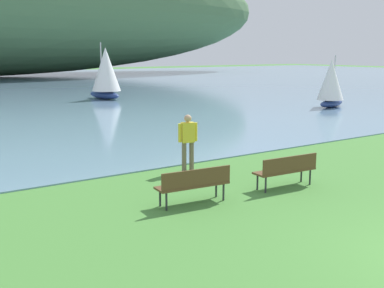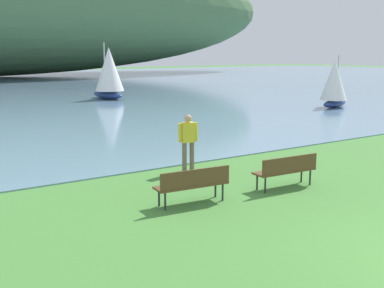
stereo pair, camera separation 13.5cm
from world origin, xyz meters
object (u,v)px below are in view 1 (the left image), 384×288
park_bench_near_camera (287,169)px  person_at_shoreline (188,139)px  sailboat_mid_bay (331,83)px  sailboat_nearest_to_shore (106,73)px  park_bench_further_along (194,183)px

park_bench_near_camera → person_at_shoreline: 3.23m
sailboat_mid_bay → park_bench_near_camera: bearing=-143.4°
park_bench_near_camera → sailboat_mid_bay: sailboat_mid_bay is taller
sailboat_nearest_to_shore → sailboat_mid_bay: sailboat_nearest_to_shore is taller
person_at_shoreline → sailboat_nearest_to_shore: size_ratio=0.41×
sailboat_mid_bay → person_at_shoreline: bearing=-152.8°
sailboat_nearest_to_shore → sailboat_mid_bay: 16.19m
park_bench_near_camera → sailboat_nearest_to_shore: size_ratio=0.43×
park_bench_further_along → park_bench_near_camera: bearing=-4.6°
park_bench_near_camera → sailboat_mid_bay: bearing=36.6°
person_at_shoreline → sailboat_mid_bay: (16.74, 8.60, 0.62)m
park_bench_near_camera → sailboat_nearest_to_shore: 25.44m
park_bench_near_camera → person_at_shoreline: person_at_shoreline is taller
park_bench_near_camera → person_at_shoreline: size_ratio=1.07×
person_at_shoreline → sailboat_mid_bay: bearing=27.2°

